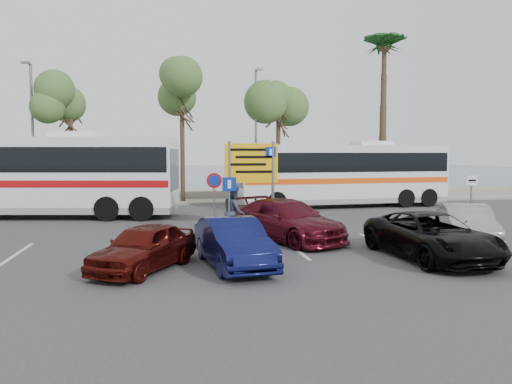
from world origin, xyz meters
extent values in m
plane|color=#37373A|center=(0.00, 0.00, 0.00)|extent=(120.00, 120.00, 0.00)
cube|color=gray|center=(0.00, 14.00, 0.07)|extent=(44.00, 2.40, 0.15)
cube|color=gray|center=(0.00, 16.00, 0.30)|extent=(48.00, 0.80, 0.60)
plane|color=#3B485F|center=(0.00, 60.00, 0.01)|extent=(140.00, 140.00, 0.00)
cylinder|color=#382619|center=(-8.00, 14.00, 2.67)|extent=(0.28, 0.28, 5.04)
cylinder|color=#382619|center=(-1.50, 14.00, 2.95)|extent=(0.28, 0.28, 5.60)
cylinder|color=#382619|center=(4.50, 14.00, 2.74)|extent=(0.28, 0.28, 5.18)
cylinder|color=#382619|center=(11.50, 14.00, 5.15)|extent=(0.48, 0.48, 10.00)
cylinder|color=slate|center=(-10.00, 13.60, 4.15)|extent=(0.16, 0.16, 8.00)
cylinder|color=slate|center=(-10.00, 13.15, 8.10)|extent=(0.12, 0.90, 0.12)
cube|color=slate|center=(-10.00, 12.65, 8.05)|extent=(0.45, 0.25, 0.12)
cylinder|color=slate|center=(3.00, 13.60, 4.15)|extent=(0.16, 0.16, 8.00)
cylinder|color=slate|center=(3.00, 13.15, 8.10)|extent=(0.12, 0.90, 0.12)
cube|color=slate|center=(3.00, 12.65, 8.05)|extent=(0.45, 0.25, 0.12)
cylinder|color=slate|center=(0.10, 3.20, 1.80)|extent=(0.12, 0.12, 3.60)
cylinder|color=slate|center=(1.90, 3.20, 1.80)|extent=(0.12, 0.12, 3.60)
cube|color=yellow|center=(1.00, 3.20, 2.70)|extent=(2.20, 0.06, 1.60)
cube|color=#0C2699|center=(1.80, 3.16, 3.15)|extent=(0.42, 0.01, 0.42)
cylinder|color=slate|center=(-0.60, 2.40, 1.10)|extent=(0.07, 0.07, 2.20)
cylinder|color=#B20C0C|center=(-0.60, 2.37, 2.05)|extent=(0.60, 0.03, 0.60)
cylinder|color=slate|center=(-0.20, 0.80, 1.10)|extent=(0.07, 0.07, 2.20)
cube|color=#0C2699|center=(-0.20, 0.78, 2.00)|extent=(0.50, 0.03, 0.50)
cylinder|color=slate|center=(9.80, 1.50, 1.10)|extent=(0.07, 0.07, 2.20)
cube|color=white|center=(9.80, 1.48, 2.00)|extent=(0.50, 0.03, 0.40)
cube|color=white|center=(-8.57, 8.44, 2.23)|extent=(13.49, 4.97, 3.25)
cube|color=black|center=(-8.57, 8.44, 2.81)|extent=(13.24, 4.96, 1.16)
cube|color=#A60C0E|center=(-8.57, 8.44, 1.71)|extent=(13.36, 4.98, 0.33)
cube|color=gray|center=(-8.57, 8.44, 0.61)|extent=(13.35, 4.92, 0.61)
cube|color=white|center=(-8.57, 8.44, 3.98)|extent=(2.46, 2.10, 0.26)
cube|color=white|center=(7.50, 10.50, 2.05)|extent=(12.31, 3.39, 2.99)
cube|color=black|center=(7.50, 10.50, 2.58)|extent=(12.07, 3.42, 1.06)
cube|color=#F74D0E|center=(7.50, 10.50, 1.57)|extent=(12.19, 3.42, 0.30)
cube|color=gray|center=(7.50, 10.50, 0.56)|extent=(12.19, 3.36, 0.56)
cube|color=white|center=(7.50, 10.50, 3.67)|extent=(2.13, 1.75, 0.24)
imported|color=#0F144A|center=(-0.60, -3.50, 0.67)|extent=(1.98, 4.20, 1.33)
imported|color=#530D1A|center=(1.80, 0.21, 0.73)|extent=(3.97, 5.40, 1.45)
imported|color=#4D0F0B|center=(-3.00, -3.50, 0.63)|extent=(3.17, 3.93, 1.26)
imported|color=black|center=(5.27, -3.50, 0.68)|extent=(2.59, 5.05, 1.36)
imported|color=#97969C|center=(7.67, -1.56, 0.68)|extent=(2.84, 4.35, 1.35)
imported|color=#31384A|center=(0.00, 1.03, 0.98)|extent=(0.77, 0.97, 1.95)
camera|label=1|loc=(-2.31, -16.92, 3.14)|focal=35.00mm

